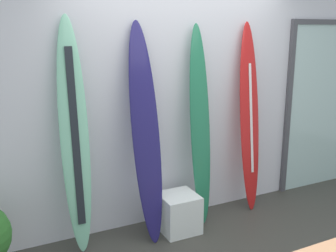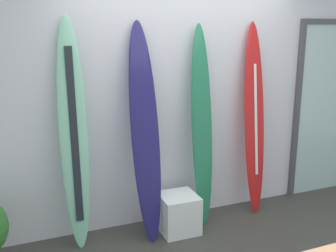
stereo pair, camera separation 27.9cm
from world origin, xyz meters
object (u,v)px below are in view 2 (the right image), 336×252
at_px(surfboard_emerald, 202,127).
at_px(surfboard_crimson, 254,121).
at_px(glass_door, 330,105).
at_px(surfboard_navy, 145,133).
at_px(display_block_left, 178,213).
at_px(surfboard_seafoam, 74,135).

distance_m(surfboard_emerald, surfboard_crimson, 0.65).
distance_m(surfboard_crimson, glass_door, 1.23).
height_order(surfboard_navy, display_block_left, surfboard_navy).
distance_m(surfboard_seafoam, surfboard_navy, 0.66).
bearing_deg(surfboard_emerald, glass_door, 5.40).
height_order(surfboard_seafoam, surfboard_navy, surfboard_seafoam).
distance_m(surfboard_navy, surfboard_crimson, 1.29).
height_order(surfboard_seafoam, glass_door, surfboard_seafoam).
relative_size(surfboard_emerald, surfboard_crimson, 0.99).
relative_size(surfboard_seafoam, surfboard_navy, 1.02).
bearing_deg(display_block_left, surfboard_crimson, 9.21).
relative_size(surfboard_seafoam, surfboard_emerald, 1.03).
xyz_separation_m(surfboard_crimson, display_block_left, (-0.97, -0.16, -0.84)).
bearing_deg(glass_door, surfboard_navy, -174.77).
relative_size(surfboard_crimson, display_block_left, 5.39).
height_order(surfboard_crimson, display_block_left, surfboard_crimson).
bearing_deg(surfboard_emerald, surfboard_navy, -175.25).
xyz_separation_m(surfboard_seafoam, surfboard_crimson, (1.94, -0.00, -0.04)).
height_order(surfboard_navy, surfboard_crimson, surfboard_navy).
xyz_separation_m(surfboard_navy, display_block_left, (0.32, -0.08, -0.85)).
relative_size(surfboard_emerald, display_block_left, 5.33).
bearing_deg(surfboard_seafoam, surfboard_navy, -6.74).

